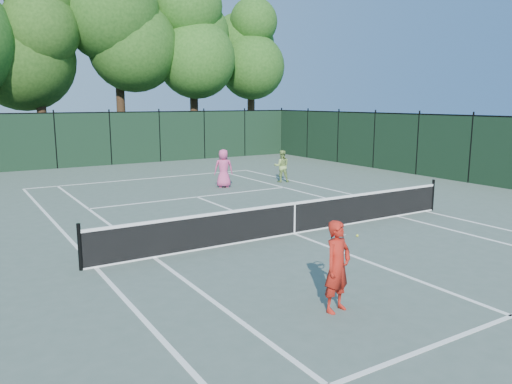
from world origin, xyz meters
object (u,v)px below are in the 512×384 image
player_pink (224,168)px  player_green (282,166)px  loose_ball_midcourt (357,236)px  coach (337,266)px

player_pink → player_green: size_ratio=1.13×
player_pink → loose_ball_midcourt: size_ratio=24.22×
coach → player_pink: size_ratio=1.00×
coach → player_green: 14.32m
coach → player_green: bearing=46.7°
player_pink → player_green: bearing=-159.8°
coach → player_pink: player_pink is taller
coach → player_pink: 13.17m
player_pink → player_green: 2.95m
player_green → loose_ball_midcourt: bearing=95.9°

